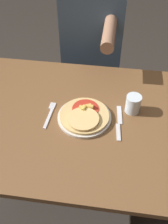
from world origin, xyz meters
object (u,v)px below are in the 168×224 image
at_px(knife, 119,123).
at_px(drinking_glass, 133,104).
at_px(fork, 50,113).
at_px(person_diner, 92,42).
at_px(dining_table, 84,133).
at_px(plate, 84,117).
at_px(pizza, 84,115).

relative_size(knife, drinking_glass, 2.41).
relative_size(fork, person_diner, 0.14).
height_order(dining_table, fork, fork).
bearing_deg(drinking_glass, dining_table, -159.64).
bearing_deg(knife, plate, 175.45).
height_order(dining_table, pizza, pizza).
xyz_separation_m(plate, person_diner, (-0.04, 0.69, -0.01)).
relative_size(dining_table, plate, 4.67).
bearing_deg(pizza, plate, 92.95).
bearing_deg(person_diner, fork, -100.53).
height_order(knife, drinking_glass, drinking_glass).
relative_size(dining_table, pizza, 5.09).
distance_m(dining_table, drinking_glass, 0.29).
height_order(pizza, drinking_glass, drinking_glass).
distance_m(pizza, person_diner, 0.70).
relative_size(dining_table, fork, 6.83).
relative_size(knife, person_diner, 0.17).
height_order(fork, knife, same).
xyz_separation_m(plate, knife, (0.17, -0.01, -0.00)).
height_order(pizza, fork, pizza).
xyz_separation_m(pizza, fork, (-0.17, 0.01, -0.02)).
height_order(plate, knife, plate).
distance_m(dining_table, fork, 0.20).
xyz_separation_m(dining_table, fork, (-0.17, 0.01, 0.11)).
bearing_deg(fork, dining_table, -2.27).
bearing_deg(pizza, dining_table, 46.82).
bearing_deg(knife, dining_table, 176.27).
distance_m(dining_table, knife, 0.20).
xyz_separation_m(fork, knife, (0.34, -0.02, 0.00)).
height_order(pizza, knife, pizza).
height_order(plate, pizza, pizza).
distance_m(pizza, knife, 0.17).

